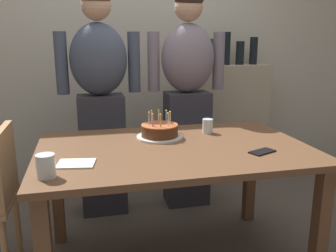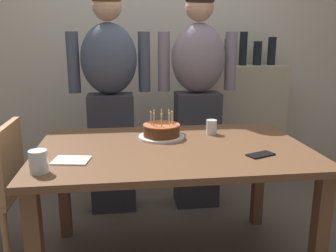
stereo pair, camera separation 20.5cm
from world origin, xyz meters
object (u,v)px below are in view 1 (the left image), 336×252
birthday_cake (160,131)px  water_glass_far (46,166)px  water_glass_near (208,126)px  napkin_stack (76,164)px  person_woman_cardigan (187,98)px  cell_phone (262,152)px  person_man_bearded (100,101)px

birthday_cake → water_glass_far: (-0.61, -0.51, 0.01)m
water_glass_near → napkin_stack: bearing=-153.0°
person_woman_cardigan → water_glass_far: bearing=49.4°
cell_phone → water_glass_near: bearing=85.8°
birthday_cake → person_man_bearded: size_ratio=0.17×
napkin_stack → water_glass_near: bearing=27.0°
birthday_cake → cell_phone: bearing=-40.7°
water_glass_far → napkin_stack: bearing=49.4°
birthday_cake → person_man_bearded: (-0.32, 0.61, 0.09)m
person_man_bearded → cell_phone: bearing=128.0°
water_glass_far → cell_phone: (1.08, 0.11, -0.05)m
person_man_bearded → napkin_stack: bearing=80.1°
water_glass_far → person_woman_cardigan: bearing=49.4°
birthday_cake → water_glass_far: birthday_cake is taller
cell_phone → person_woman_cardigan: 1.03m
water_glass_near → cell_phone: (0.15, -0.45, -0.04)m
cell_phone → person_man_bearded: size_ratio=0.09×
napkin_stack → person_man_bearded: 1.00m
napkin_stack → birthday_cake: bearing=37.2°
person_man_bearded → water_glass_near: bearing=138.5°
napkin_stack → person_man_bearded: bearing=80.1°
person_man_bearded → person_woman_cardigan: 0.67m
water_glass_far → person_man_bearded: 1.16m
birthday_cake → water_glass_near: (0.32, 0.04, 0.01)m
birthday_cake → cell_phone: (0.47, -0.41, -0.04)m
napkin_stack → person_man_bearded: size_ratio=0.11×
water_glass_far → person_woman_cardigan: (0.96, 1.12, 0.08)m
water_glass_far → napkin_stack: water_glass_far is taller
water_glass_near → person_man_bearded: 0.86m
water_glass_near → napkin_stack: (-0.81, -0.41, -0.04)m
cell_phone → napkin_stack: 0.96m
person_man_bearded → person_woman_cardigan: (0.67, 0.00, 0.00)m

